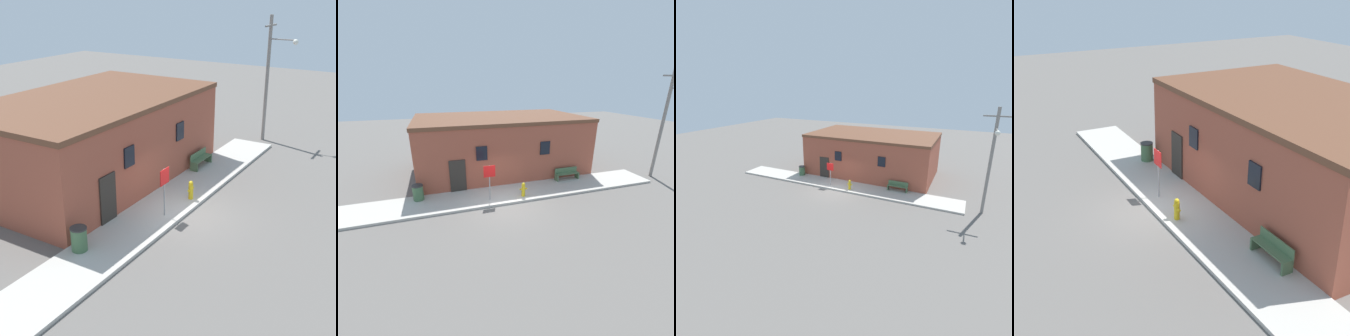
{
  "view_description": "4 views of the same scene",
  "coord_description": "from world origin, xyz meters",
  "views": [
    {
      "loc": [
        -15.95,
        -8.61,
        9.28
      ],
      "look_at": [
        0.41,
        1.22,
        1.81
      ],
      "focal_mm": 50.0,
      "sensor_mm": 36.0,
      "label": 1
    },
    {
      "loc": [
        -3.36,
        -10.87,
        6.48
      ],
      "look_at": [
        0.41,
        1.22,
        1.81
      ],
      "focal_mm": 24.0,
      "sensor_mm": 36.0,
      "label": 2
    },
    {
      "loc": [
        10.4,
        -19.17,
        9.1
      ],
      "look_at": [
        0.41,
        1.22,
        1.81
      ],
      "focal_mm": 28.0,
      "sensor_mm": 36.0,
      "label": 3
    },
    {
      "loc": [
        15.44,
        -6.62,
        9.1
      ],
      "look_at": [
        0.41,
        1.22,
        1.81
      ],
      "focal_mm": 50.0,
      "sensor_mm": 36.0,
      "label": 4
    }
  ],
  "objects": [
    {
      "name": "ground_plane",
      "position": [
        0.0,
        0.0,
        0.0
      ],
      "size": [
        80.0,
        80.0,
        0.0
      ],
      "primitive_type": "plane",
      "color": "#66605B"
    },
    {
      "name": "sidewalk",
      "position": [
        0.0,
        1.22,
        0.07
      ],
      "size": [
        21.55,
        2.45,
        0.14
      ],
      "color": "#BCB7AD",
      "rests_on": "ground"
    },
    {
      "name": "brick_building",
      "position": [
        1.38,
        6.12,
        2.14
      ],
      "size": [
        12.57,
        7.47,
        4.27
      ],
      "color": "#9E4C38",
      "rests_on": "ground"
    },
    {
      "name": "fire_hydrant",
      "position": [
        1.3,
        0.54,
        0.58
      ],
      "size": [
        0.47,
        0.22,
        0.88
      ],
      "color": "gold",
      "rests_on": "sidewalk"
    },
    {
      "name": "stop_sign",
      "position": [
        -0.73,
        0.7,
        1.63
      ],
      "size": [
        0.68,
        0.06,
        2.12
      ],
      "color": "gray",
      "rests_on": "sidewalk"
    },
    {
      "name": "bench",
      "position": [
        5.23,
        2.08,
        0.57
      ],
      "size": [
        1.75,
        0.44,
        0.83
      ],
      "color": "#4C6B47",
      "rests_on": "sidewalk"
    },
    {
      "name": "trash_bin",
      "position": [
        -4.75,
        1.93,
        0.61
      ],
      "size": [
        0.63,
        0.63,
        0.93
      ],
      "color": "#426642",
      "rests_on": "sidewalk"
    },
    {
      "name": "utility_pole",
      "position": [
        11.88,
        0.85,
        4.23
      ],
      "size": [
        1.8,
        1.83,
        7.7
      ],
      "color": "gray",
      "rests_on": "ground"
    }
  ]
}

